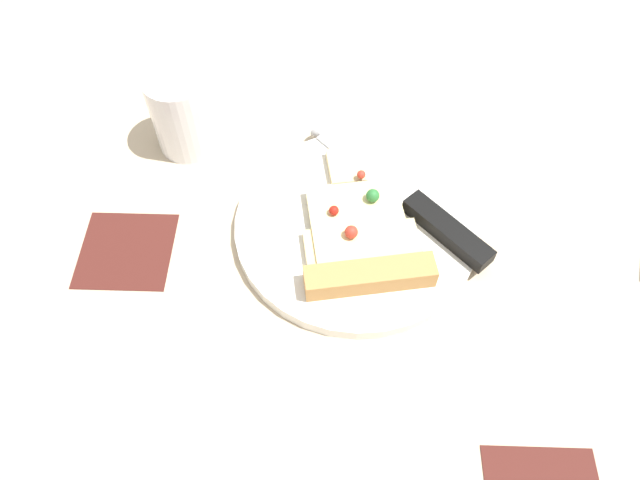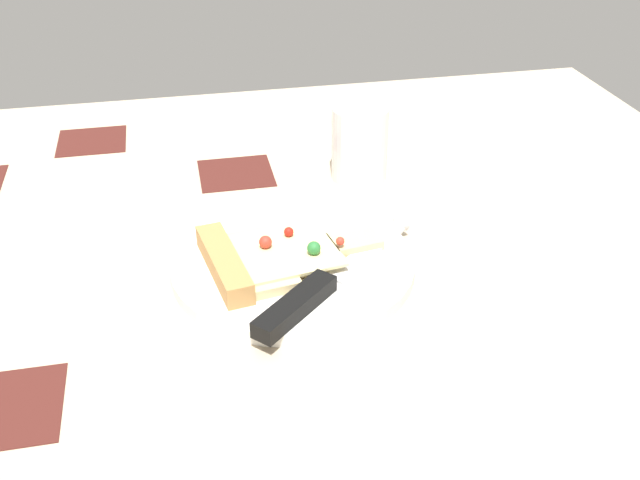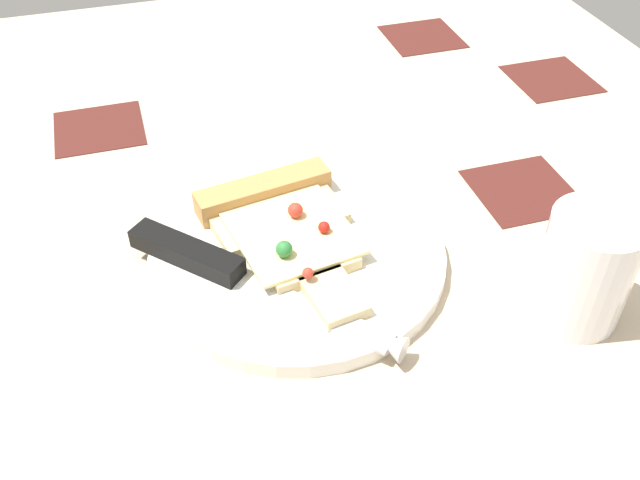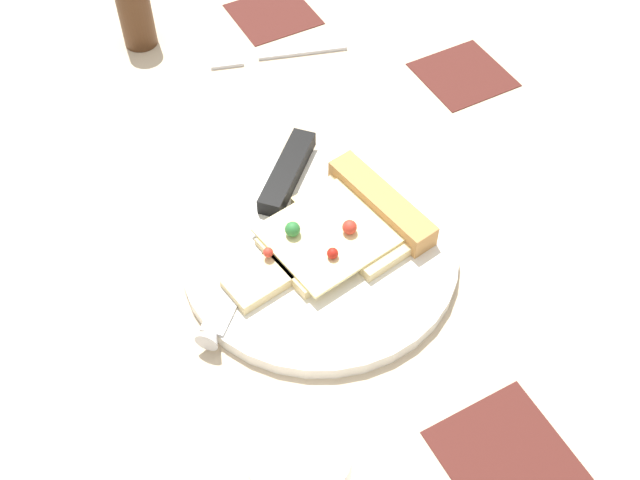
{
  "view_description": "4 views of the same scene",
  "coord_description": "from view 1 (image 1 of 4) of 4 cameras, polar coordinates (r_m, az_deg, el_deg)",
  "views": [
    {
      "loc": [
        -34.29,
        8.89,
        48.72
      ],
      "look_at": [
        -3.6,
        9.81,
        3.3
      ],
      "focal_mm": 33.1,
      "sensor_mm": 36.0,
      "label": 1
    },
    {
      "loc": [
        -10.14,
        -55.01,
        41.91
      ],
      "look_at": [
        2.72,
        6.22,
        3.25
      ],
      "focal_mm": 42.06,
      "sensor_mm": 36.0,
      "label": 2
    },
    {
      "loc": [
        41.14,
        -4.21,
        39.62
      ],
      "look_at": [
        0.65,
        8.04,
        2.44
      ],
      "focal_mm": 39.46,
      "sensor_mm": 36.0,
      "label": 3
    },
    {
      "loc": [
        19.62,
        42.55,
        53.88
      ],
      "look_at": [
        -0.07,
        6.24,
        2.3
      ],
      "focal_mm": 43.19,
      "sensor_mm": 36.0,
      "label": 4
    }
  ],
  "objects": [
    {
      "name": "pizza_slice",
      "position": [
        0.56,
        4.01,
        0.16
      ],
      "size": [
        18.44,
        12.54,
        2.63
      ],
      "rotation": [
        0.0,
        0.0,
        4.88
      ],
      "color": "beige",
      "rests_on": "plate"
    },
    {
      "name": "knife",
      "position": [
        0.6,
        8.94,
        3.5
      ],
      "size": [
        18.91,
        17.98,
        2.45
      ],
      "rotation": [
        0.0,
        0.0,
        5.47
      ],
      "color": "silver",
      "rests_on": "plate"
    },
    {
      "name": "ground_plane",
      "position": [
        0.61,
        9.26,
        0.02
      ],
      "size": [
        114.47,
        114.47,
        3.0
      ],
      "color": "#C6B293",
      "rests_on": "ground"
    },
    {
      "name": "drinking_glass",
      "position": [
        0.66,
        -13.12,
        11.94
      ],
      "size": [
        6.73,
        6.73,
        9.06
      ],
      "primitive_type": "cylinder",
      "color": "white",
      "rests_on": "ground_plane"
    },
    {
      "name": "plate",
      "position": [
        0.59,
        3.49,
        1.41
      ],
      "size": [
        24.15,
        24.15,
        1.34
      ],
      "primitive_type": "cylinder",
      "color": "white",
      "rests_on": "ground_plane"
    }
  ]
}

